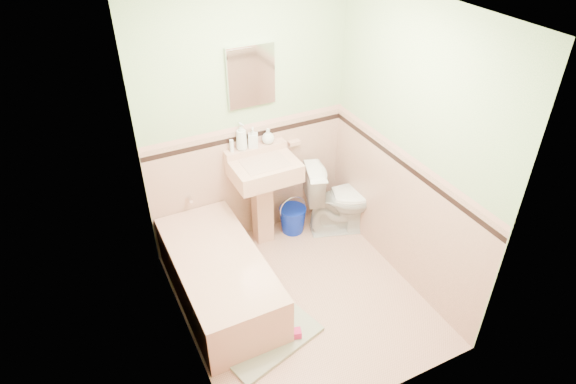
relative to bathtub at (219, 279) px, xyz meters
name	(u,v)px	position (x,y,z in m)	size (l,w,h in m)	color
floor	(300,298)	(0.63, -0.33, -0.23)	(2.20, 2.20, 0.00)	#D7A48D
ceiling	(306,10)	(0.63, -0.33, 2.27)	(2.20, 2.20, 0.00)	white
wall_back	(247,123)	(0.63, 0.77, 1.02)	(2.50, 2.50, 0.00)	beige
wall_front	(390,273)	(0.63, -1.43, 1.02)	(2.50, 2.50, 0.00)	beige
wall_left	(173,217)	(-0.37, -0.33, 1.02)	(2.50, 2.50, 0.00)	beige
wall_right	(409,152)	(1.63, -0.33, 1.02)	(2.50, 2.50, 0.00)	beige
wainscot_back	(250,183)	(0.63, 0.76, 0.38)	(2.00, 2.00, 0.00)	#DAA992
wainscot_front	(378,343)	(0.63, -1.42, 0.38)	(2.00, 2.00, 0.00)	#DAA992
wainscot_left	(186,285)	(-0.36, -0.33, 0.38)	(2.20, 2.20, 0.00)	#DAA992
wainscot_right	(398,215)	(1.62, -0.33, 0.38)	(2.20, 2.20, 0.00)	#DAA992
accent_back	(248,136)	(0.63, 0.75, 0.90)	(2.00, 2.00, 0.00)	black
accent_front	(386,286)	(0.63, -1.41, 0.90)	(2.00, 2.00, 0.00)	black
accent_left	(178,231)	(-0.35, -0.33, 0.89)	(2.20, 2.20, 0.00)	black
accent_right	(406,166)	(1.61, -0.33, 0.89)	(2.20, 2.20, 0.00)	black
cap_back	(248,127)	(0.63, 0.75, 0.99)	(2.00, 2.00, 0.00)	#D79D8B
cap_front	(388,274)	(0.63, -1.41, 0.99)	(2.00, 2.00, 0.00)	#D79D8B
cap_left	(176,220)	(-0.35, -0.33, 1.00)	(2.20, 2.20, 0.00)	#D79D8B
cap_right	(407,156)	(1.61, -0.33, 1.00)	(2.20, 2.20, 0.00)	#D79D8B
bathtub	(219,279)	(0.00, 0.00, 0.00)	(0.70, 1.50, 0.45)	tan
tub_faucet	(190,198)	(0.00, 0.72, 0.41)	(0.04, 0.04, 0.12)	silver
sink	(265,203)	(0.68, 0.53, 0.25)	(0.61, 0.50, 0.96)	tan
sink_faucet	(257,155)	(0.68, 0.67, 0.72)	(0.02, 0.02, 0.10)	silver
medicine_cabinet	(251,76)	(0.68, 0.74, 1.47)	(0.44, 0.04, 0.55)	white
soap_dish	(294,143)	(1.10, 0.73, 0.72)	(0.12, 0.07, 0.04)	tan
soap_bottle_left	(241,136)	(0.55, 0.71, 0.93)	(0.10, 0.10, 0.27)	#B2B2B2
soap_bottle_mid	(253,137)	(0.66, 0.71, 0.90)	(0.09, 0.09, 0.20)	#B2B2B2
soap_bottle_right	(268,136)	(0.81, 0.71, 0.87)	(0.12, 0.12, 0.15)	#B2B2B2
tube	(232,146)	(0.45, 0.71, 0.86)	(0.04, 0.04, 0.12)	white
toilet	(342,198)	(1.47, 0.38, 0.16)	(0.43, 0.76, 0.77)	white
bucket	(293,219)	(1.01, 0.57, -0.08)	(0.28, 0.28, 0.28)	#0821B0
bath_mat	(266,336)	(0.17, -0.59, -0.21)	(0.82, 0.54, 0.03)	gray
shoe	(291,334)	(0.35, -0.70, -0.16)	(0.16, 0.07, 0.06)	#BF1E59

